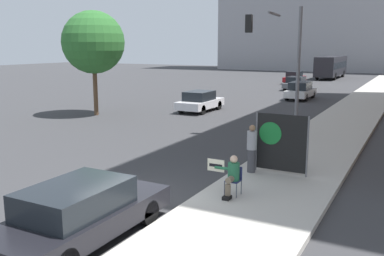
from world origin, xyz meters
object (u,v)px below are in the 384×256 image
car_on_road_nearest (200,101)px  car_on_road_distant (296,83)px  protest_banner (281,143)px  parked_car_curbside (80,212)px  seated_protester (232,175)px  traffic_light_pole (280,51)px  car_on_road_midblock (300,91)px  car_on_road_far_lane (295,77)px  street_tree_near_curb (93,42)px  city_bus_on_road (331,66)px  jogger_on_sidewalk (252,148)px

car_on_road_nearest → car_on_road_distant: size_ratio=0.98×
protest_banner → car_on_road_distant: (-7.29, 29.99, -0.56)m
parked_car_curbside → car_on_road_nearest: size_ratio=1.14×
seated_protester → traffic_light_pole: traffic_light_pole is taller
car_on_road_nearest → car_on_road_midblock: size_ratio=0.94×
car_on_road_far_lane → street_tree_near_curb: 30.46m
traffic_light_pole → city_bus_on_road: bearing=97.0°
car_on_road_nearest → city_bus_on_road: 35.83m
protest_banner → car_on_road_nearest: size_ratio=0.49×
seated_protester → car_on_road_midblock: size_ratio=0.27×
car_on_road_far_lane → street_tree_near_curb: street_tree_near_curb is taller
city_bus_on_road → street_tree_near_curb: bearing=-100.4°
parked_car_curbside → street_tree_near_curb: street_tree_near_curb is taller
parked_car_curbside → car_on_road_nearest: 20.16m
protest_banner → street_tree_near_curb: bearing=152.3°
traffic_light_pole → seated_protester: bearing=-81.2°
jogger_on_sidewalk → parked_car_curbside: (-1.72, -6.51, -0.30)m
parked_car_curbside → car_on_road_nearest: (-6.65, 19.04, 0.00)m
traffic_light_pole → parked_car_curbside: traffic_light_pole is taller
car_on_road_far_lane → city_bus_on_road: (2.26, 10.57, 1.02)m
traffic_light_pole → city_bus_on_road: size_ratio=0.56×
car_on_road_distant → jogger_on_sidewalk: bearing=-78.1°
parked_car_curbside → car_on_road_far_lane: car_on_road_far_lane is taller
car_on_road_midblock → street_tree_near_curb: (-9.61, -14.67, 3.92)m
car_on_road_far_lane → city_bus_on_road: size_ratio=0.42×
car_on_road_midblock → street_tree_near_curb: bearing=-123.2°
car_on_road_nearest → car_on_road_midblock: bearing=66.5°
parked_car_curbside → car_on_road_midblock: size_ratio=1.07×
seated_protester → car_on_road_nearest: 17.32m
jogger_on_sidewalk → car_on_road_far_lane: 38.65m
car_on_road_nearest → protest_banner: bearing=-52.8°
car_on_road_nearest → car_on_road_distant: 17.89m
car_on_road_distant → street_tree_near_curb: (-7.22, -22.37, 3.96)m
seated_protester → protest_banner: bearing=75.7°
jogger_on_sidewalk → car_on_road_far_lane: size_ratio=0.37×
car_on_road_midblock → car_on_road_distant: size_ratio=1.04×
jogger_on_sidewalk → city_bus_on_road: (-6.23, 48.28, 0.74)m
jogger_on_sidewalk → car_on_road_distant: bearing=-63.5°
traffic_light_pole → car_on_road_distant: size_ratio=1.44×
seated_protester → car_on_road_far_lane: car_on_road_far_lane is taller
car_on_road_distant → street_tree_near_curb: size_ratio=0.63×
car_on_road_far_lane → street_tree_near_curb: bearing=-99.7°
jogger_on_sidewalk → protest_banner: 0.99m
seated_protester → traffic_light_pole: size_ratio=0.20×
jogger_on_sidewalk → traffic_light_pole: 7.35m
car_on_road_far_lane → seated_protester: bearing=-77.7°
seated_protester → city_bus_on_road: bearing=95.2°
protest_banner → car_on_road_distant: protest_banner is taller
car_on_road_midblock → street_tree_near_curb: size_ratio=0.66×
car_on_road_nearest → street_tree_near_curb: street_tree_near_curb is taller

